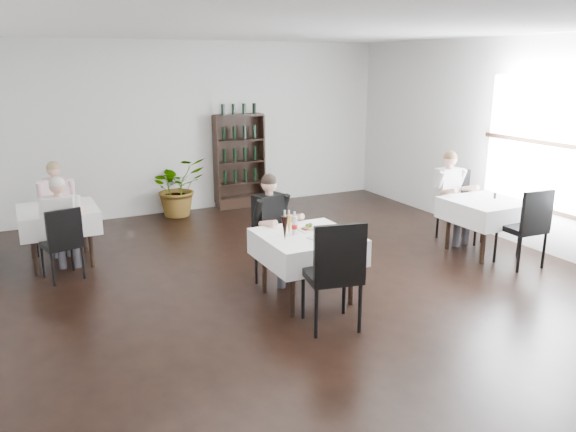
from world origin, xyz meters
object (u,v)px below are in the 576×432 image
object	(u,v)px
main_table	(307,247)
diner_main	(273,220)
wine_shelf	(240,162)
potted_tree	(178,187)

from	to	relation	value
main_table	diner_main	size ratio (longest dim) A/B	0.77
wine_shelf	potted_tree	xyz separation A→B (m)	(-1.22, -0.12, -0.33)
main_table	potted_tree	xyz separation A→B (m)	(-0.32, 4.20, -0.10)
wine_shelf	diner_main	xyz separation A→B (m)	(-1.00, -3.62, -0.07)
diner_main	main_table	bearing A→B (deg)	-81.51
wine_shelf	potted_tree	bearing A→B (deg)	-174.56
main_table	diner_main	bearing A→B (deg)	98.49
wine_shelf	main_table	size ratio (longest dim) A/B	1.70
wine_shelf	diner_main	distance (m)	3.76
main_table	diner_main	world-z (taller)	diner_main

